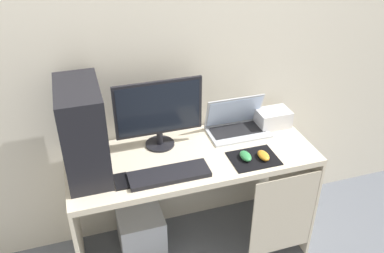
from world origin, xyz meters
name	(u,v)px	position (x,y,z in m)	size (l,w,h in m)	color
ground_plane	(192,247)	(0.00, 0.00, 0.00)	(8.00, 8.00, 0.00)	slate
wall_back	(175,38)	(0.00, 0.32, 1.30)	(4.00, 0.05, 2.60)	beige
desk	(196,176)	(0.02, -0.01, 0.59)	(1.38, 0.56, 0.74)	beige
pc_tower	(83,131)	(-0.56, 0.02, 0.98)	(0.21, 0.40, 0.49)	black
monitor	(159,112)	(-0.15, 0.14, 0.96)	(0.49, 0.17, 0.41)	black
laptop	(237,125)	(0.33, 0.15, 0.78)	(0.36, 0.22, 0.22)	#B7BCC6
projector	(273,118)	(0.57, 0.14, 0.79)	(0.20, 0.14, 0.11)	silver
keyboard	(169,174)	(-0.17, -0.16, 0.75)	(0.42, 0.14, 0.02)	black
mousepad	(254,158)	(0.31, -0.15, 0.74)	(0.26, 0.20, 0.01)	black
mouse_left	(246,156)	(0.26, -0.14, 0.76)	(0.06, 0.10, 0.03)	#338C4C
mouse_right	(263,155)	(0.36, -0.16, 0.76)	(0.06, 0.10, 0.03)	orange
cell_phone	(121,181)	(-0.42, -0.13, 0.74)	(0.07, 0.13, 0.01)	black
subwoofer	(141,231)	(-0.31, 0.10, 0.14)	(0.28, 0.28, 0.28)	#B7BCC6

